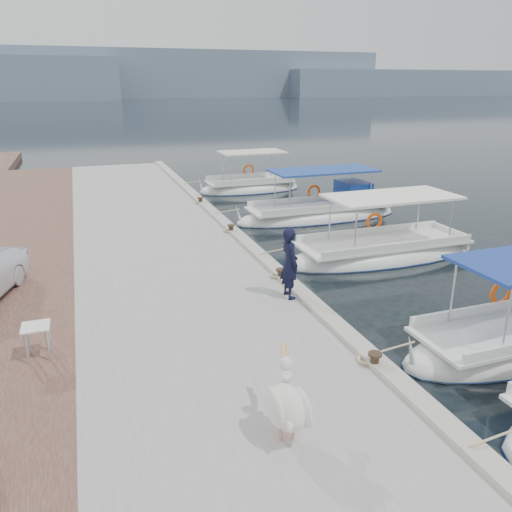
{
  "coord_description": "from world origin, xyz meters",
  "views": [
    {
      "loc": [
        -5.46,
        -10.92,
        5.91
      ],
      "look_at": [
        -1.0,
        1.8,
        1.2
      ],
      "focal_mm": 35.0,
      "sensor_mm": 36.0,
      "label": 1
    }
  ],
  "objects_px": {
    "fishing_caique_e": "(250,189)",
    "fishing_caique_c": "(382,254)",
    "fisherman": "(289,263)",
    "pelican": "(287,404)",
    "fishing_caique_d": "(320,214)"
  },
  "relations": [
    {
      "from": "fisherman",
      "to": "fishing_caique_e",
      "type": "bearing_deg",
      "value": -17.4
    },
    {
      "from": "fishing_caique_e",
      "to": "fisherman",
      "type": "distance_m",
      "value": 16.26
    },
    {
      "from": "fisherman",
      "to": "fishing_caique_d",
      "type": "bearing_deg",
      "value": -33.35
    },
    {
      "from": "pelican",
      "to": "fisherman",
      "type": "relative_size",
      "value": 0.84
    },
    {
      "from": "fishing_caique_e",
      "to": "fisherman",
      "type": "relative_size",
      "value": 3.16
    },
    {
      "from": "fishing_caique_e",
      "to": "pelican",
      "type": "bearing_deg",
      "value": -107.1
    },
    {
      "from": "fishing_caique_d",
      "to": "pelican",
      "type": "relative_size",
      "value": 4.97
    },
    {
      "from": "pelican",
      "to": "fisherman",
      "type": "bearing_deg",
      "value": 66.75
    },
    {
      "from": "fishing_caique_d",
      "to": "pelican",
      "type": "xyz_separation_m",
      "value": [
        -7.46,
        -13.9,
        0.95
      ]
    },
    {
      "from": "fishing_caique_d",
      "to": "fishing_caique_e",
      "type": "distance_m",
      "value": 6.98
    },
    {
      "from": "fishing_caique_e",
      "to": "fishing_caique_d",
      "type": "bearing_deg",
      "value": -81.3
    },
    {
      "from": "fishing_caique_e",
      "to": "fishing_caique_c",
      "type": "bearing_deg",
      "value": -86.52
    },
    {
      "from": "fisherman",
      "to": "fishing_caique_c",
      "type": "bearing_deg",
      "value": -60.05
    },
    {
      "from": "fishing_caique_d",
      "to": "fishing_caique_c",
      "type": "bearing_deg",
      "value": -93.0
    },
    {
      "from": "pelican",
      "to": "fisherman",
      "type": "xyz_separation_m",
      "value": [
        2.21,
        5.15,
        0.31
      ]
    }
  ]
}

